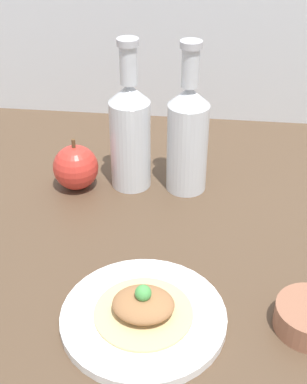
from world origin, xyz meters
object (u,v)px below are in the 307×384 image
object	(u,v)px
plate	(145,316)
apple	(77,167)
plated_food	(145,306)
cider_bottle_right	(189,135)
cider_bottle_left	(131,132)

from	to	relation	value
plate	apple	size ratio (longest dim) A/B	2.26
apple	plated_food	bearing A→B (deg)	-62.14
plated_food	apple	size ratio (longest dim) A/B	1.34
plated_food	apple	xyz separation A→B (cm)	(-17.72, 33.52, 1.51)
cider_bottle_right	apple	size ratio (longest dim) A/B	2.79
cider_bottle_left	apple	bearing A→B (deg)	-167.24
plated_food	cider_bottle_left	xyz separation A→B (cm)	(-7.26, 35.89, 8.55)
cider_bottle_right	apple	bearing A→B (deg)	-173.65
plate	apple	world-z (taller)	apple
cider_bottle_left	apple	xyz separation A→B (cm)	(-10.46, -2.37, -7.04)
plate	plated_food	xyz separation A→B (cm)	(-0.00, 0.00, 2.00)
apple	cider_bottle_left	bearing A→B (deg)	12.76
plated_food	cider_bottle_right	size ratio (longest dim) A/B	0.48
plate	apple	bearing A→B (deg)	117.86
plate	cider_bottle_left	xyz separation A→B (cm)	(-7.26, 35.89, 10.56)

